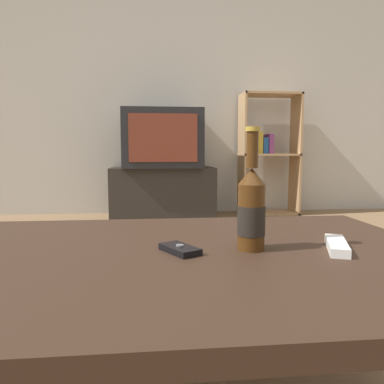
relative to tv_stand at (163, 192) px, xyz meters
name	(u,v)px	position (x,y,z in m)	size (l,w,h in m)	color
back_wall	(159,83)	(-0.02, 0.32, 1.06)	(8.00, 0.05, 2.60)	beige
coffee_table	(185,274)	(-0.02, -2.71, 0.11)	(1.18, 0.83, 0.40)	#332116
tv_stand	(163,192)	(0.00, 0.00, 0.00)	(0.96, 0.48, 0.47)	#28231E
television	(162,139)	(0.00, 0.00, 0.50)	(0.71, 0.61, 0.53)	black
bookshelf	(266,152)	(1.02, 0.10, 0.38)	(0.56, 0.30, 1.18)	tan
beer_bottle	(252,209)	(0.13, -2.71, 0.26)	(0.06, 0.06, 0.27)	#47280F
cell_phone	(180,249)	(-0.03, -2.72, 0.17)	(0.09, 0.11, 0.02)	black
remote_control	(337,245)	(0.32, -2.73, 0.17)	(0.09, 0.16, 0.02)	white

